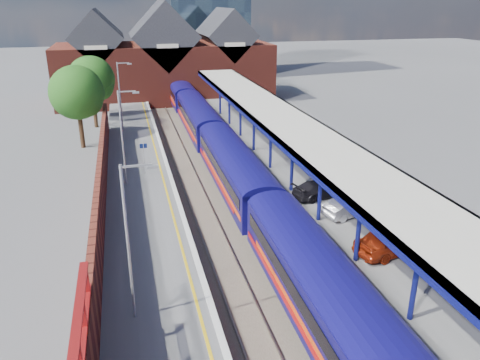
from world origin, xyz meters
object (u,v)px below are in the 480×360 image
object	(u,v)px
lamp_post_c	(124,132)
parked_car_silver	(351,206)
parked_car_blue	(340,181)
parked_car_red	(393,240)
parked_car_dark	(320,189)
lamp_post_d	(121,92)
lamp_post_b	(131,235)
platform_sign	(144,153)
train	(214,138)

from	to	relation	value
lamp_post_c	parked_car_silver	world-z (taller)	lamp_post_c
parked_car_blue	parked_car_red	bearing A→B (deg)	151.20
parked_car_dark	lamp_post_d	bearing A→B (deg)	16.51
lamp_post_b	platform_sign	distance (m)	18.20
lamp_post_c	parked_car_blue	world-z (taller)	lamp_post_c
lamp_post_b	lamp_post_c	xyz separation A→B (m)	(0.00, 16.00, 0.00)
train	parked_car_red	size ratio (longest dim) A/B	14.84
parked_car_dark	parked_car_blue	xyz separation A→B (m)	(1.95, 0.92, 0.02)
train	platform_sign	size ratio (longest dim) A/B	26.37
train	lamp_post_b	world-z (taller)	lamp_post_b
platform_sign	parked_car_blue	world-z (taller)	platform_sign
train	parked_car_silver	bearing A→B (deg)	-69.92
parked_car_red	parked_car_dark	xyz separation A→B (m)	(-0.70, 8.10, -0.16)
lamp_post_d	parked_car_red	size ratio (longest dim) A/B	1.58
parked_car_silver	parked_car_blue	size ratio (longest dim) A/B	0.86
lamp_post_b	parked_car_red	size ratio (longest dim) A/B	1.58
platform_sign	parked_car_red	world-z (taller)	platform_sign
lamp_post_d	parked_car_silver	distance (m)	28.56
train	platform_sign	xyz separation A→B (m)	(-6.49, -4.89, 0.57)
parked_car_red	parked_car_blue	world-z (taller)	parked_car_red
train	platform_sign	distance (m)	8.15
parked_car_red	parked_car_dark	size ratio (longest dim) A/B	1.08
parked_car_red	parked_car_silver	distance (m)	4.86
train	lamp_post_c	distance (m)	10.84
lamp_post_d	platform_sign	bearing A→B (deg)	-84.44
lamp_post_b	parked_car_dark	distance (m)	16.90
lamp_post_c	platform_sign	bearing A→B (deg)	55.74
parked_car_silver	parked_car_dark	distance (m)	3.32
parked_car_dark	train	bearing A→B (deg)	7.66
platform_sign	parked_car_silver	distance (m)	16.42
lamp_post_d	parked_car_silver	bearing A→B (deg)	-61.30
lamp_post_d	parked_car_red	distance (m)	32.86
platform_sign	parked_car_red	xyz separation A→B (m)	(12.25, -15.73, -0.93)
platform_sign	parked_car_blue	bearing A→B (deg)	-26.42
lamp_post_d	platform_sign	distance (m)	14.25
lamp_post_c	platform_sign	xyz separation A→B (m)	(1.36, 2.00, -2.30)
lamp_post_d	parked_car_dark	bearing A→B (deg)	-59.17
lamp_post_d	lamp_post_b	bearing A→B (deg)	-90.00
lamp_post_c	lamp_post_b	bearing A→B (deg)	-90.00
lamp_post_b	train	bearing A→B (deg)	71.06
lamp_post_c	parked_car_dark	distance (m)	14.49
lamp_post_c	platform_sign	distance (m)	3.34
lamp_post_b	parked_car_dark	xyz separation A→B (m)	(12.91, 10.37, -3.39)
lamp_post_d	platform_sign	size ratio (longest dim) A/B	2.80
train	lamp_post_c	world-z (taller)	lamp_post_c
train	lamp_post_b	distance (m)	24.37
parked_car_red	parked_car_dark	distance (m)	8.14
lamp_post_d	parked_car_red	world-z (taller)	lamp_post_d
lamp_post_b	lamp_post_c	distance (m)	16.00
parked_car_red	parked_car_dark	world-z (taller)	parked_car_red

